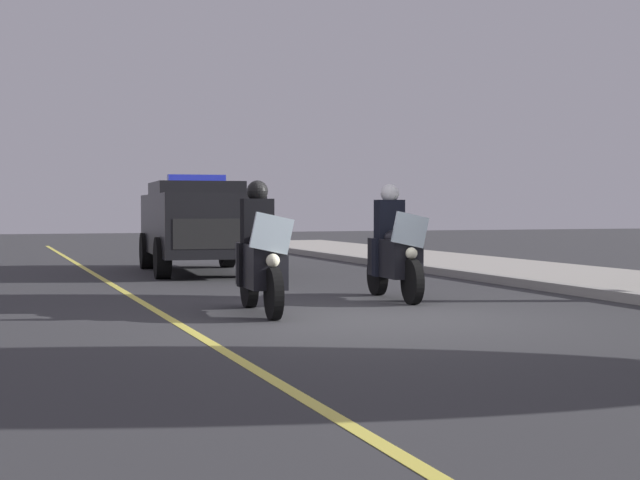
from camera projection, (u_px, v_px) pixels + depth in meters
ground_plane at (372, 317)px, 11.83m from camera, size 80.00×80.00×0.00m
lane_stripe_center at (180, 325)px, 11.02m from camera, size 48.00×0.12×0.01m
police_motorcycle_lead_left at (260, 259)px, 12.26m from camera, size 2.14×0.61×1.72m
police_motorcycle_lead_right at (394, 252)px, 14.09m from camera, size 2.14×0.61×1.72m
police_suv at (197, 222)px, 19.89m from camera, size 5.02×2.34×2.05m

